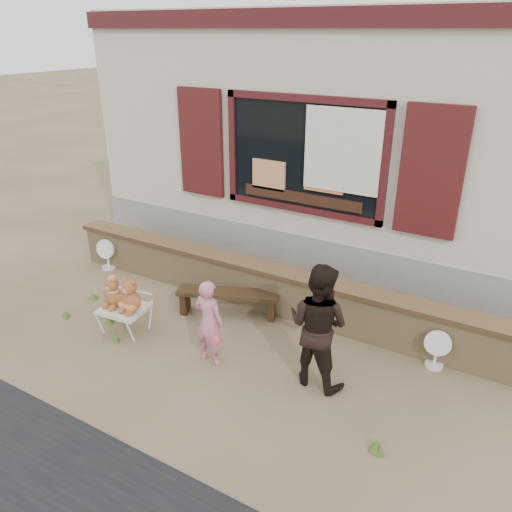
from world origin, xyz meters
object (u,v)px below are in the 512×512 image
Objects in this scene: bench at (228,298)px; folding_chair at (124,310)px; teddy_bear_left at (113,291)px; teddy_bear_right at (131,294)px; child at (209,322)px; adult at (318,326)px.

folding_chair is (-0.96, -1.04, 0.05)m from bench.
teddy_bear_left is (-0.14, -0.02, 0.25)m from folding_chair.
teddy_bear_right is (0.14, 0.02, 0.26)m from folding_chair.
child reaches higher than folding_chair.
adult is (1.67, -0.73, 0.47)m from bench.
adult is at bearing 0.39° from folding_chair.
teddy_bear_left is at bearing -180.00° from folding_chair.
adult reaches higher than child.
adult is (2.49, 0.30, 0.16)m from teddy_bear_right.
folding_chair is at bearing 0.00° from teddy_bear_left.
bench is 1.35m from teddy_bear_right.
adult is (2.63, 0.32, 0.42)m from folding_chair.
teddy_bear_right is at bearing -150.74° from bench.
bench is at bearing 44.90° from teddy_bear_right.
teddy_bear_left is at bearing 180.00° from teddy_bear_right.
child is at bearing -6.53° from teddy_bear_right.
teddy_bear_right is 0.41× the size of child.
child reaches higher than teddy_bear_right.
bench is 3.36× the size of teddy_bear_left.
adult is at bearing 0.37° from teddy_bear_left.
adult reaches higher than teddy_bear_right.
child is (1.52, 0.03, -0.02)m from teddy_bear_left.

